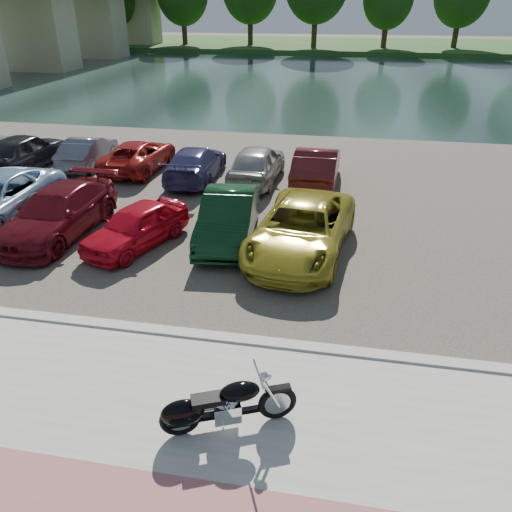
% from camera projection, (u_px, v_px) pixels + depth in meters
% --- Properties ---
extents(ground, '(200.00, 200.00, 0.00)m').
position_uv_depth(ground, '(188.00, 407.00, 8.99)').
color(ground, '#595447').
rests_on(ground, ground).
extents(promenade, '(60.00, 6.00, 0.10)m').
position_uv_depth(promenade, '(169.00, 449.00, 8.09)').
color(promenade, '#A19F97').
rests_on(promenade, ground).
extents(kerb, '(60.00, 0.30, 0.14)m').
position_uv_depth(kerb, '(216.00, 338.00, 10.70)').
color(kerb, '#A19F97').
rests_on(kerb, ground).
extents(parking_lot, '(60.00, 18.00, 0.04)m').
position_uv_depth(parking_lot, '(277.00, 195.00, 18.57)').
color(parking_lot, '#403B34').
rests_on(parking_lot, ground).
extents(river, '(120.00, 40.00, 0.00)m').
position_uv_depth(river, '(325.00, 80.00, 43.85)').
color(river, '#192D28').
rests_on(river, ground).
extents(far_bank, '(120.00, 24.00, 0.60)m').
position_uv_depth(far_bank, '(338.00, 45.00, 71.61)').
color(far_bank, '#1D4418').
rests_on(far_bank, ground).
extents(bridge, '(7.00, 56.00, 8.55)m').
position_uv_depth(bridge, '(29.00, 9.00, 46.70)').
color(bridge, tan).
rests_on(bridge, ground).
extents(motorcycle, '(2.20, 1.16, 1.05)m').
position_uv_depth(motorcycle, '(216.00, 407.00, 8.22)').
color(motorcycle, black).
rests_on(motorcycle, promenade).
extents(car_3, '(2.22, 4.93, 1.40)m').
position_uv_depth(car_3, '(58.00, 213.00, 15.15)').
color(car_3, '#5D0D15').
rests_on(car_3, parking_lot).
extents(car_4, '(2.60, 3.88, 1.23)m').
position_uv_depth(car_4, '(136.00, 226.00, 14.47)').
color(car_4, red).
rests_on(car_4, parking_lot).
extents(car_5, '(1.90, 4.43, 1.42)m').
position_uv_depth(car_5, '(228.00, 217.00, 14.82)').
color(car_5, black).
rests_on(car_5, parking_lot).
extents(car_6, '(3.07, 5.56, 1.47)m').
position_uv_depth(car_6, '(302.00, 229.00, 14.01)').
color(car_6, '#A49825').
rests_on(car_6, parking_lot).
extents(car_8, '(1.89, 4.44, 1.50)m').
position_uv_depth(car_8, '(24.00, 151.00, 21.01)').
color(car_8, black).
rests_on(car_8, parking_lot).
extents(car_9, '(1.62, 3.91, 1.26)m').
position_uv_depth(car_9, '(88.00, 151.00, 21.37)').
color(car_9, slate).
rests_on(car_9, parking_lot).
extents(car_10, '(2.18, 4.47, 1.22)m').
position_uv_depth(car_10, '(139.00, 155.00, 20.91)').
color(car_10, '#AC1F1C').
rests_on(car_10, parking_lot).
extents(car_11, '(1.92, 4.48, 1.28)m').
position_uv_depth(car_11, '(195.00, 163.00, 19.81)').
color(car_11, navy).
rests_on(car_11, parking_lot).
extents(car_12, '(1.89, 4.34, 1.46)m').
position_uv_depth(car_12, '(257.00, 163.00, 19.54)').
color(car_12, '#9E9E9A').
rests_on(car_12, parking_lot).
extents(car_13, '(1.65, 4.56, 1.50)m').
position_uv_depth(car_13, '(317.00, 167.00, 19.03)').
color(car_13, '#531616').
rests_on(car_13, parking_lot).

